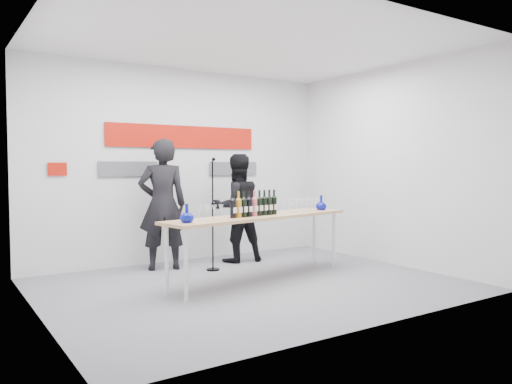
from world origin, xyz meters
TOP-DOWN VIEW (x-y plane):
  - ground at (0.00, 0.00)m, footprint 5.00×5.00m
  - back_wall at (0.00, 2.00)m, footprint 5.00×0.04m
  - signage at (-0.06, 1.97)m, footprint 3.38×0.02m
  - tasting_table at (0.24, 0.18)m, footprint 2.89×1.06m
  - wine_bottles at (0.11, 0.13)m, footprint 0.80×0.21m
  - decanter_left at (-0.94, -0.07)m, footprint 0.16×0.16m
  - decanter_right at (1.43, 0.35)m, footprint 0.16×0.16m
  - glasses_left at (-0.60, 0.02)m, footprint 0.29×0.24m
  - glasses_right at (1.01, 0.32)m, footprint 0.58×0.31m
  - presenter_left at (-0.57, 1.50)m, footprint 0.79×0.63m
  - presenter_right at (0.63, 1.42)m, footprint 0.90×0.75m
  - mic_stand at (-0.00, 1.04)m, footprint 0.19×0.19m

SIDE VIEW (x-z plane):
  - ground at x=0.00m, z-range 0.00..0.00m
  - mic_stand at x=0.00m, z-range -0.32..1.30m
  - tasting_table at x=0.24m, z-range 0.36..1.21m
  - presenter_right at x=0.63m, z-range 0.00..1.68m
  - presenter_left at x=-0.57m, z-range 0.00..1.88m
  - glasses_left at x=-0.60m, z-range 0.85..1.03m
  - glasses_right at x=1.01m, z-range 0.85..1.03m
  - decanter_left at x=-0.94m, z-range 0.85..1.07m
  - decanter_right at x=1.43m, z-range 0.85..1.07m
  - wine_bottles at x=0.11m, z-range 0.85..1.18m
  - back_wall at x=0.00m, z-range 0.00..3.00m
  - signage at x=-0.06m, z-range 1.41..2.20m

